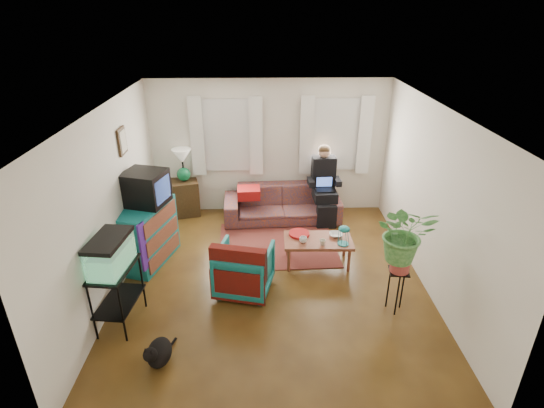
{
  "coord_description": "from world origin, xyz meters",
  "views": [
    {
      "loc": [
        -0.14,
        -5.3,
        3.81
      ],
      "look_at": [
        0.0,
        0.4,
        1.1
      ],
      "focal_mm": 28.0,
      "sensor_mm": 36.0,
      "label": 1
    }
  ],
  "objects_px": {
    "sofa": "(282,198)",
    "coffee_table": "(317,251)",
    "dresser": "(147,234)",
    "aquarium_stand": "(118,296)",
    "armchair": "(244,267)",
    "plant_stand": "(396,290)",
    "side_table": "(186,197)"
  },
  "relations": [
    {
      "from": "sofa",
      "to": "coffee_table",
      "type": "xyz_separation_m",
      "value": [
        0.5,
        -1.58,
        -0.21
      ]
    },
    {
      "from": "sofa",
      "to": "dresser",
      "type": "relative_size",
      "value": 2.01
    },
    {
      "from": "dresser",
      "to": "aquarium_stand",
      "type": "bearing_deg",
      "value": -74.08
    },
    {
      "from": "armchair",
      "to": "coffee_table",
      "type": "relative_size",
      "value": 0.72
    },
    {
      "from": "coffee_table",
      "to": "plant_stand",
      "type": "relative_size",
      "value": 1.68
    },
    {
      "from": "dresser",
      "to": "plant_stand",
      "type": "distance_m",
      "value": 3.87
    },
    {
      "from": "side_table",
      "to": "dresser",
      "type": "distance_m",
      "value": 1.75
    },
    {
      "from": "dresser",
      "to": "armchair",
      "type": "distance_m",
      "value": 1.78
    },
    {
      "from": "aquarium_stand",
      "to": "armchair",
      "type": "xyz_separation_m",
      "value": [
        1.59,
        0.67,
        -0.03
      ]
    },
    {
      "from": "aquarium_stand",
      "to": "armchair",
      "type": "distance_m",
      "value": 1.72
    },
    {
      "from": "coffee_table",
      "to": "plant_stand",
      "type": "xyz_separation_m",
      "value": [
        0.91,
        -1.17,
        0.1
      ]
    },
    {
      "from": "coffee_table",
      "to": "dresser",
      "type": "bearing_deg",
      "value": 178.16
    },
    {
      "from": "side_table",
      "to": "dresser",
      "type": "xyz_separation_m",
      "value": [
        -0.34,
        -1.71,
        0.14
      ]
    },
    {
      "from": "sofa",
      "to": "aquarium_stand",
      "type": "height_order",
      "value": "sofa"
    },
    {
      "from": "sofa",
      "to": "aquarium_stand",
      "type": "relative_size",
      "value": 2.61
    },
    {
      "from": "armchair",
      "to": "sofa",
      "type": "bearing_deg",
      "value": -92.75
    },
    {
      "from": "sofa",
      "to": "side_table",
      "type": "xyz_separation_m",
      "value": [
        -1.88,
        0.28,
        -0.08
      ]
    },
    {
      "from": "armchair",
      "to": "coffee_table",
      "type": "height_order",
      "value": "armchair"
    },
    {
      "from": "aquarium_stand",
      "to": "dresser",
      "type": "bearing_deg",
      "value": 96.42
    },
    {
      "from": "sofa",
      "to": "aquarium_stand",
      "type": "distance_m",
      "value": 3.67
    },
    {
      "from": "dresser",
      "to": "side_table",
      "type": "bearing_deg",
      "value": 95.09
    },
    {
      "from": "dresser",
      "to": "armchair",
      "type": "xyz_separation_m",
      "value": [
        1.58,
        -0.81,
        -0.11
      ]
    },
    {
      "from": "sofa",
      "to": "dresser",
      "type": "xyz_separation_m",
      "value": [
        -2.22,
        -1.43,
        0.06
      ]
    },
    {
      "from": "coffee_table",
      "to": "aquarium_stand",
      "type": "bearing_deg",
      "value": -152.73
    },
    {
      "from": "side_table",
      "to": "armchair",
      "type": "bearing_deg",
      "value": -63.92
    },
    {
      "from": "side_table",
      "to": "coffee_table",
      "type": "relative_size",
      "value": 0.66
    },
    {
      "from": "coffee_table",
      "to": "armchair",
      "type": "bearing_deg",
      "value": -148.54
    },
    {
      "from": "aquarium_stand",
      "to": "coffee_table",
      "type": "relative_size",
      "value": 0.79
    },
    {
      "from": "armchair",
      "to": "coffee_table",
      "type": "xyz_separation_m",
      "value": [
        1.14,
        0.66,
        -0.16
      ]
    },
    {
      "from": "side_table",
      "to": "plant_stand",
      "type": "bearing_deg",
      "value": -42.68
    },
    {
      "from": "sofa",
      "to": "dresser",
      "type": "height_order",
      "value": "dresser"
    },
    {
      "from": "plant_stand",
      "to": "dresser",
      "type": "bearing_deg",
      "value": 160.01
    }
  ]
}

